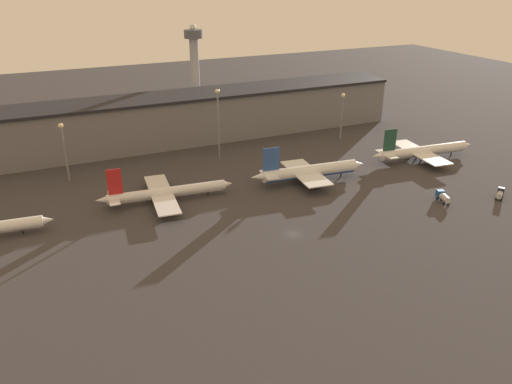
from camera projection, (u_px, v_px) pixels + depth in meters
name	position (u px, v px, depth m)	size (l,w,h in m)	color
ground	(293.00, 234.00, 145.90)	(600.00, 600.00, 0.00)	#383538
terminal_building	(191.00, 117.00, 221.57)	(193.79, 23.56, 21.13)	slate
airplane_1	(166.00, 193.00, 165.56)	(45.90, 33.77, 13.37)	silver
airplane_2	(309.00, 172.00, 180.39)	(44.93, 27.21, 14.54)	white
airplane_3	(423.00, 151.00, 201.61)	(47.33, 31.65, 14.24)	white
service_vehicle_0	(443.00, 197.00, 165.58)	(4.01, 6.99, 3.08)	#195199
service_vehicle_1	(500.00, 194.00, 167.89)	(5.38, 4.49, 3.32)	#282D38
lamp_post_0	(64.00, 144.00, 176.65)	(1.80, 1.80, 21.76)	slate
lamp_post_1	(218.00, 116.00, 197.20)	(1.80, 1.80, 28.33)	slate
lamp_post_2	(342.00, 110.00, 220.90)	(1.80, 1.80, 21.09)	slate
control_tower	(195.00, 65.00, 250.13)	(9.00, 9.00, 46.39)	#99999E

